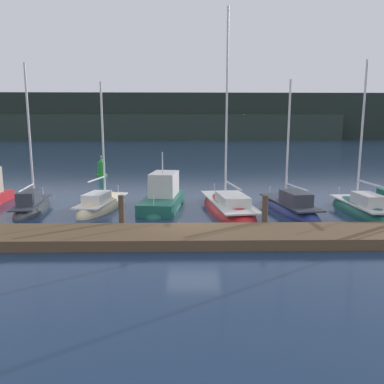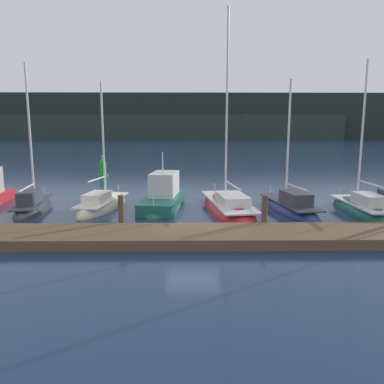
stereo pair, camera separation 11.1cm
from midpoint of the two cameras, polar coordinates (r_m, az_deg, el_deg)
ground_plane at (r=17.74m, az=0.04°, el=-5.92°), size 400.00×400.00×0.00m
dock at (r=16.12m, az=0.15°, el=-6.72°), size 40.64×2.80×0.45m
mooring_pile_2 at (r=17.82m, az=-10.86°, el=-3.20°), size 0.28×0.28×1.71m
mooring_pile_3 at (r=17.94m, az=10.86°, el=-3.14°), size 0.28×0.28×1.69m
sailboat_berth_3 at (r=23.84m, az=-23.27°, el=-2.28°), size 2.23×5.82×9.05m
sailboat_berth_4 at (r=23.25m, az=-13.67°, el=-2.20°), size 2.82×6.47×8.30m
motorboat_berth_5 at (r=22.71m, az=-4.59°, el=-1.50°), size 2.89×6.24×3.96m
sailboat_berth_6 at (r=22.01m, az=5.37°, el=-2.58°), size 3.43×8.58×12.20m
sailboat_berth_7 at (r=22.54m, az=14.49°, el=-2.50°), size 2.89×6.81×8.17m
sailboat_berth_8 at (r=23.29m, az=24.18°, el=-2.70°), size 1.90×6.41×9.25m
channel_buoy at (r=38.56m, az=-13.70°, el=3.53°), size 1.07×1.07×2.02m
hillside_backdrop at (r=149.25m, az=-1.92°, el=11.10°), size 240.00×23.00×17.49m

